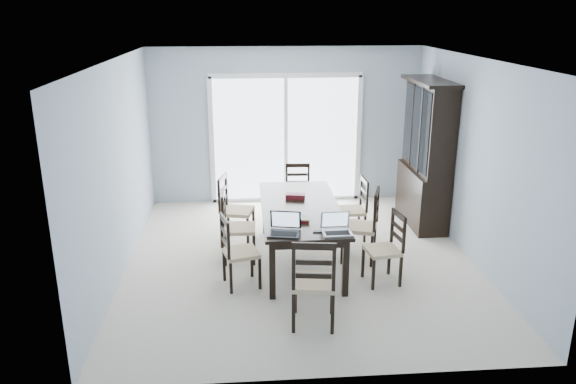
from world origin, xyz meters
name	(u,v)px	position (x,y,z in m)	size (l,w,h in m)	color
floor	(300,260)	(0.00, 0.00, 0.00)	(5.00, 5.00, 0.00)	beige
ceiling	(302,59)	(0.00, 0.00, 2.60)	(5.00, 5.00, 0.00)	white
back_wall	(286,126)	(0.00, 2.50, 1.30)	(4.50, 0.02, 2.60)	#9AAAB8
wall_left	(118,169)	(-2.25, 0.00, 1.30)	(0.02, 5.00, 2.60)	#9AAAB8
wall_right	(475,162)	(2.25, 0.00, 1.30)	(0.02, 5.00, 2.60)	#9AAAB8
balcony	(282,185)	(0.00, 3.50, -0.05)	(4.50, 2.00, 0.10)	gray
railing	(278,143)	(0.00, 4.50, 0.55)	(4.50, 0.06, 1.10)	#99999E
dining_table	(300,212)	(0.00, 0.00, 0.67)	(1.00, 2.20, 0.75)	black
china_hutch	(426,155)	(2.02, 1.25, 1.07)	(0.50, 1.38, 2.20)	black
sliding_door	(286,139)	(0.00, 2.48, 1.09)	(2.52, 0.05, 2.18)	silver
chair_left_near	(234,244)	(-0.86, -0.66, 0.54)	(0.48, 0.47, 1.03)	black
chair_left_mid	(232,219)	(-0.88, 0.09, 0.57)	(0.43, 0.42, 1.09)	black
chair_left_far	(231,202)	(-0.91, 0.75, 0.59)	(0.51, 0.50, 1.11)	black
chair_right_near	(390,240)	(1.01, -0.68, 0.54)	(0.45, 0.44, 1.02)	black
chair_right_mid	(367,218)	(0.86, -0.06, 0.60)	(0.55, 0.54, 1.13)	black
chair_right_far	(357,202)	(0.88, 0.71, 0.55)	(0.42, 0.40, 1.03)	black
chair_end_near	(314,274)	(-0.03, -1.66, 0.62)	(0.50, 0.51, 1.17)	black
chair_end_far	(298,186)	(0.12, 1.56, 0.54)	(0.40, 0.41, 1.01)	black
laptop_dark	(284,230)	(-0.28, -0.92, 0.81)	(0.40, 0.31, 0.24)	black
laptop_silver	(337,229)	(0.32, -0.94, 0.81)	(0.34, 0.24, 0.23)	#B3B3B5
book_stack	(299,219)	(-0.07, -0.49, 0.77)	(0.26, 0.21, 0.04)	maroon
cell_phone	(318,232)	(0.11, -0.87, 0.76)	(0.11, 0.05, 0.01)	black
game_box	(295,196)	(-0.04, 0.34, 0.78)	(0.26, 0.13, 0.06)	#48100E
hot_tub	(268,159)	(-0.25, 3.47, 0.47)	(1.95, 1.77, 0.94)	maroon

